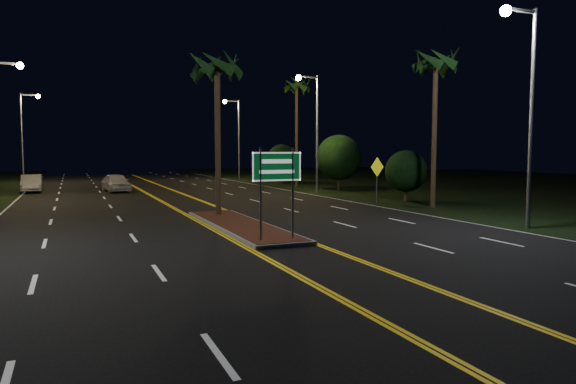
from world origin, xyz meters
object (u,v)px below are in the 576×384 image
highway_sign (277,175)px  car_near (116,181)px  car_far (32,182)px  warning_sign (377,173)px  shrub_near (406,171)px  streetlight_right_far (236,130)px  shrub_mid (339,157)px  palm_median (217,66)px  streetlight_right_near (526,92)px  palm_right_far (297,87)px  streetlight_left_mid (1,113)px  shrub_far (282,160)px  streetlight_left_far (26,127)px  palm_right_near (436,62)px  streetlight_right_mid (313,120)px  median_island (240,225)px

highway_sign → car_near: highway_sign is taller
car_near → car_far: bearing=153.6°
warning_sign → shrub_near: bearing=-10.1°
streetlight_right_far → shrub_mid: (3.39, -18.00, -2.93)m
warning_sign → palm_median: bearing=178.5°
streetlight_right_near → palm_right_far: 28.30m
streetlight_left_mid → shrub_far: size_ratio=2.27×
streetlight_right_far → shrub_near: (2.89, -28.00, -3.71)m
streetlight_left_mid → streetlight_left_far: 20.00m
shrub_mid → shrub_far: 12.01m
streetlight_left_far → car_far: size_ratio=1.86×
car_far → streetlight_left_far: bearing=93.5°
palm_right_far → shrub_near: (0.70, -16.00, -7.20)m
streetlight_left_far → shrub_near: 38.67m
streetlight_right_near → palm_right_near: size_ratio=0.97×
streetlight_right_mid → palm_median: 15.73m
streetlight_left_mid → warning_sign: size_ratio=3.15×
shrub_near → palm_right_far: bearing=92.5°
palm_median → car_far: size_ratio=1.71×
car_far → median_island: bearing=-70.9°
streetlight_right_mid → car_near: (-13.88, 7.71, -4.80)m
median_island → palm_right_near: (12.50, 3.00, 8.13)m
streetlight_right_far → streetlight_right_mid: bearing=-90.0°
median_island → streetlight_right_far: bearing=73.1°
palm_right_near → car_far: (-22.00, 21.87, -7.41)m
streetlight_right_near → shrub_mid: size_ratio=1.95×
median_island → shrub_far: shrub_far is taller
streetlight_right_mid → palm_right_far: (2.19, 8.00, 3.49)m
streetlight_left_mid → streetlight_right_far: size_ratio=1.00×
palm_median → shrub_far: size_ratio=2.10×
streetlight_right_mid → shrub_mid: 4.90m
shrub_mid → car_far: bearing=161.5°
streetlight_left_mid → car_far: size_ratio=1.86×
median_island → streetlight_left_far: 38.89m
highway_sign → palm_right_near: (12.50, 7.20, 5.81)m
streetlight_left_far → streetlight_right_mid: (21.23, -22.00, 0.00)m
palm_median → palm_right_near: (12.50, -0.50, 0.94)m
warning_sign → shrub_mid: bearing=56.8°
median_island → car_far: bearing=110.9°
palm_median → shrub_far: 29.41m
shrub_far → palm_right_far: bearing=-99.5°
streetlight_right_mid → shrub_near: size_ratio=2.73×
highway_sign → streetlight_left_mid: bearing=116.6°
shrub_mid → shrub_far: size_ratio=1.17×
palm_median → car_near: (-3.26, 19.21, -6.42)m
car_near → shrub_near: bearing=-50.5°
warning_sign → palm_right_far: bearing=66.5°
highway_sign → streetlight_right_near: size_ratio=0.36×
shrub_mid → streetlight_right_mid: bearing=-149.4°
median_island → streetlight_left_far: (-10.61, 37.00, 5.57)m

